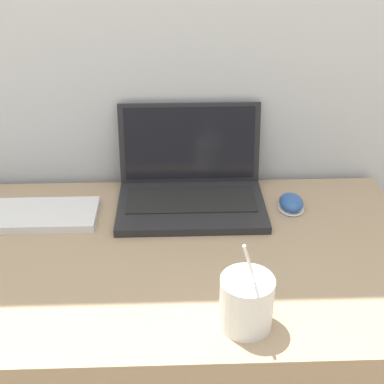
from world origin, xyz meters
TOP-DOWN VIEW (x-y plane):
  - desk at (0.00, 0.33)m, footprint 1.18×0.66m
  - laptop at (0.06, 0.56)m, footprint 0.38×0.28m
  - drink_cup at (0.15, 0.10)m, footprint 0.10×0.10m
  - computer_mouse at (0.32, 0.51)m, footprint 0.07×0.09m
  - external_keyboard at (-0.37, 0.48)m, footprint 0.40×0.14m

SIDE VIEW (x-z plane):
  - desk at x=0.00m, z-range 0.00..0.75m
  - external_keyboard at x=-0.37m, z-range 0.75..0.77m
  - computer_mouse at x=0.32m, z-range 0.74..0.78m
  - laptop at x=0.06m, z-range 0.68..0.91m
  - drink_cup at x=0.15m, z-range 0.70..0.91m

